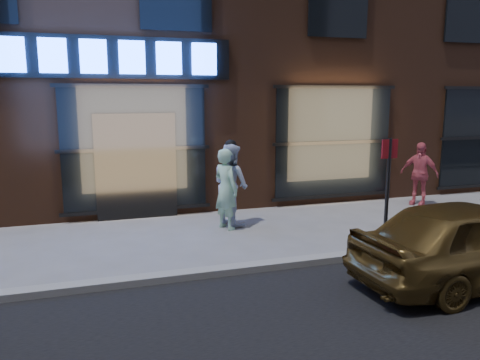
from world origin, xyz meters
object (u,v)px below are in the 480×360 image
object	(u,v)px
man_bowtie	(226,189)
sign_post	(388,185)
passerby	(419,174)
man_cap	(231,184)
gold_sedan	(473,241)

from	to	relation	value
man_bowtie	sign_post	size ratio (longest dim) A/B	0.83
passerby	man_cap	bearing A→B (deg)	-120.95
gold_sedan	sign_post	distance (m)	1.71
man_bowtie	man_cap	size ratio (longest dim) A/B	0.96
man_cap	sign_post	bearing A→B (deg)	-163.86
man_cap	passerby	size ratio (longest dim) A/B	1.10
passerby	gold_sedan	bearing A→B (deg)	-64.53
gold_sedan	sign_post	bearing A→B (deg)	12.87
man_bowtie	gold_sedan	size ratio (longest dim) A/B	0.45
passerby	gold_sedan	world-z (taller)	passerby
gold_sedan	man_cap	bearing A→B (deg)	27.13
man_cap	passerby	world-z (taller)	man_cap
man_cap	sign_post	size ratio (longest dim) A/B	0.86
man_bowtie	sign_post	bearing A→B (deg)	-161.86
man_bowtie	passerby	distance (m)	5.38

